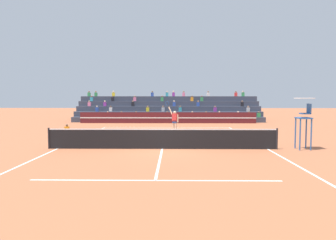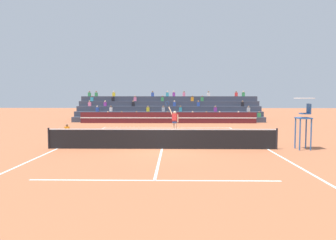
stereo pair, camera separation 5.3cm
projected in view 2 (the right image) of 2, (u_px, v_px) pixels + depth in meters
The scene contains 9 objects.
ground_plane at pixel (162, 149), 17.09m from camera, with size 120.00×120.00×0.00m, color #AD603D.
court_lines at pixel (162, 149), 17.09m from camera, with size 11.10×23.90×0.01m.
tennis_net at pixel (162, 139), 17.05m from camera, with size 12.00×0.10×1.10m.
sponsor_banner_wall at pixel (168, 118), 33.52m from camera, with size 18.00×0.26×1.10m.
bleacher_stand at pixel (169, 112), 37.28m from camera, with size 20.49×4.75×3.38m.
umpire_chair at pixel (304, 116), 16.82m from camera, with size 0.76×0.84×2.67m.
ball_kid_courtside at pixel (67, 131), 22.58m from camera, with size 0.30×0.36×0.84m.
tennis_player at pixel (175, 121), 23.29m from camera, with size 0.99×0.65×2.45m.
tennis_ball at pixel (94, 144), 18.74m from camera, with size 0.07×0.07×0.07m, color #C6DB33.
Camera 2 is at (0.65, -16.92, 2.74)m, focal length 35.00 mm.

